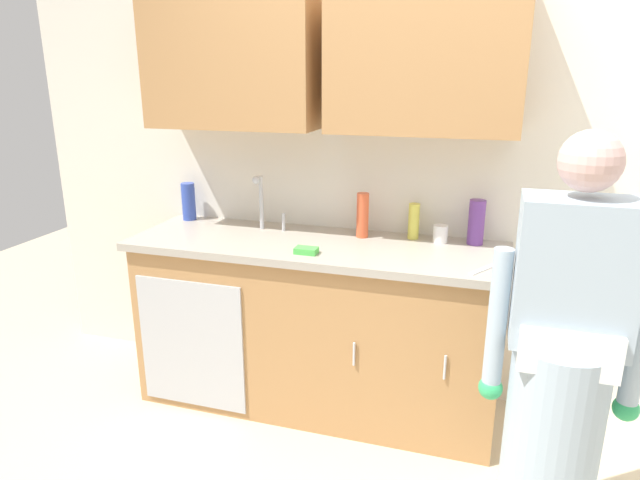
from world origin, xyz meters
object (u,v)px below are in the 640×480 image
object	(u,v)px
bottle_water_short	(414,221)
bottle_water_tall	(363,215)
bottle_dish_liquid	(476,222)
sink	(259,239)
cup_by_sink	(440,234)
sponge	(306,250)
knife_on_counter	(486,268)
person_at_sink	(558,391)
bottle_soap	(189,201)

from	to	relation	value
bottle_water_short	bottle_water_tall	bearing A→B (deg)	-168.84
bottle_dish_liquid	bottle_water_short	distance (m)	0.32
sink	cup_by_sink	size ratio (longest dim) A/B	5.52
bottle_water_short	cup_by_sink	xyz separation A→B (m)	(0.14, -0.03, -0.05)
bottle_dish_liquid	sponge	size ratio (longest dim) A/B	2.10
knife_on_counter	person_at_sink	bearing A→B (deg)	-120.88
person_at_sink	sponge	distance (m)	1.26
bottle_soap	bottle_dish_liquid	bearing A→B (deg)	-0.25
bottle_soap	cup_by_sink	size ratio (longest dim) A/B	2.43
sink	bottle_soap	xyz separation A→B (m)	(-0.53, 0.21, 0.12)
bottle_water_short	sink	bearing A→B (deg)	-165.65
sponge	cup_by_sink	bearing A→B (deg)	32.09
sink	sponge	bearing A→B (deg)	-30.96
bottle_soap	cup_by_sink	distance (m)	1.48
bottle_soap	knife_on_counter	bearing A→B (deg)	-12.64
bottle_soap	sponge	distance (m)	0.97
person_at_sink	bottle_dish_liquid	size ratio (longest dim) A/B	7.02
bottle_water_tall	sponge	world-z (taller)	bottle_water_tall
bottle_water_tall	cup_by_sink	bearing A→B (deg)	3.42
cup_by_sink	sponge	world-z (taller)	cup_by_sink
sink	sponge	world-z (taller)	sink
bottle_soap	bottle_dish_liquid	size ratio (longest dim) A/B	0.95
sink	person_at_sink	bearing A→B (deg)	-26.10
bottle_soap	knife_on_counter	distance (m)	1.76
bottle_dish_liquid	bottle_water_tall	bearing A→B (deg)	-175.34
bottle_water_short	knife_on_counter	distance (m)	0.55
bottle_water_tall	cup_by_sink	world-z (taller)	bottle_water_tall
sink	bottle_soap	size ratio (longest dim) A/B	2.27
sink	cup_by_sink	distance (m)	0.96
bottle_water_short	bottle_water_tall	distance (m)	0.27
bottle_water_short	sponge	bearing A→B (deg)	-138.57
sponge	sink	bearing A→B (deg)	149.04
cup_by_sink	person_at_sink	bearing A→B (deg)	-59.89
bottle_water_short	bottle_dish_liquid	bearing A→B (deg)	-0.85
bottle_soap	bottle_water_tall	world-z (taller)	bottle_water_tall
sink	knife_on_counter	distance (m)	1.19
cup_by_sink	bottle_dish_liquid	bearing A→B (deg)	7.56
bottle_dish_liquid	bottle_water_short	size ratio (longest dim) A/B	1.22
sink	cup_by_sink	bearing A→B (deg)	10.62
sink	bottle_soap	world-z (taller)	sink
sink	person_at_sink	size ratio (longest dim) A/B	0.31
sink	bottle_water_short	size ratio (longest dim) A/B	2.64
person_at_sink	sponge	bearing A→B (deg)	155.45
cup_by_sink	knife_on_counter	bearing A→B (deg)	-56.29
bottle_water_short	bottle_water_tall	xyz separation A→B (m)	(-0.26, -0.05, 0.03)
bottle_soap	sponge	bearing A→B (deg)	-25.18
bottle_soap	bottle_water_tall	distance (m)	1.07
bottle_soap	bottle_water_tall	bearing A→B (deg)	-2.93
person_at_sink	bottle_water_tall	distance (m)	1.32
bottle_water_tall	sponge	distance (m)	0.42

